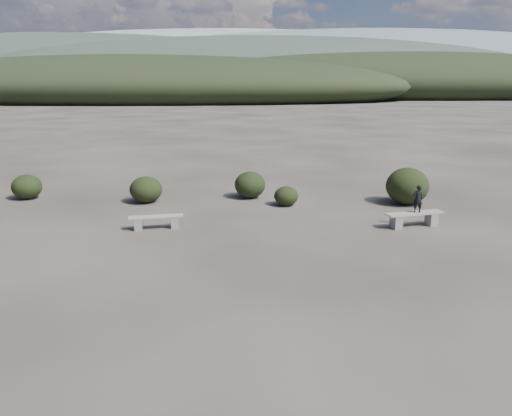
{
  "coord_description": "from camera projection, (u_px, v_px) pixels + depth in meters",
  "views": [
    {
      "loc": [
        -0.19,
        -9.48,
        4.52
      ],
      "look_at": [
        -0.19,
        3.5,
        1.1
      ],
      "focal_mm": 35.0,
      "sensor_mm": 36.0,
      "label": 1
    }
  ],
  "objects": [
    {
      "name": "ground",
      "position": [
        265.0,
        302.0,
        10.31
      ],
      "size": [
        1200.0,
        1200.0,
        0.0
      ],
      "primitive_type": "plane",
      "color": "#292420",
      "rests_on": "ground"
    },
    {
      "name": "bench_left",
      "position": [
        156.0,
        221.0,
        15.25
      ],
      "size": [
        1.68,
        0.66,
        0.41
      ],
      "rotation": [
        0.0,
        0.0,
        0.2
      ],
      "color": "slate",
      "rests_on": "ground"
    },
    {
      "name": "bench_right",
      "position": [
        414.0,
        218.0,
        15.44
      ],
      "size": [
        1.9,
        0.88,
        0.47
      ],
      "rotation": [
        0.0,
        0.0,
        0.28
      ],
      "color": "slate",
      "rests_on": "ground"
    },
    {
      "name": "seated_person",
      "position": [
        418.0,
        199.0,
        15.3
      ],
      "size": [
        0.33,
        0.23,
        0.86
      ],
      "primitive_type": "imported",
      "rotation": [
        0.0,
        0.0,
        3.22
      ],
      "color": "black",
      "rests_on": "bench_right"
    },
    {
      "name": "shrub_a",
      "position": [
        146.0,
        190.0,
        18.43
      ],
      "size": [
        1.19,
        1.19,
        0.97
      ],
      "primitive_type": "ellipsoid",
      "color": "black",
      "rests_on": "ground"
    },
    {
      "name": "shrub_b",
      "position": [
        250.0,
        185.0,
        19.14
      ],
      "size": [
        1.19,
        1.19,
        1.02
      ],
      "primitive_type": "ellipsoid",
      "color": "black",
      "rests_on": "ground"
    },
    {
      "name": "shrub_c",
      "position": [
        286.0,
        196.0,
        18.01
      ],
      "size": [
        0.88,
        0.88,
        0.7
      ],
      "primitive_type": "ellipsoid",
      "color": "black",
      "rests_on": "ground"
    },
    {
      "name": "shrub_d",
      "position": [
        407.0,
        186.0,
        18.15
      ],
      "size": [
        1.53,
        1.53,
        1.34
      ],
      "primitive_type": "ellipsoid",
      "color": "black",
      "rests_on": "ground"
    },
    {
      "name": "shrub_f",
      "position": [
        27.0,
        187.0,
        18.98
      ],
      "size": [
        1.11,
        1.11,
        0.94
      ],
      "primitive_type": "ellipsoid",
      "color": "black",
      "rests_on": "ground"
    },
    {
      "name": "mountain_ridges",
      "position": [
        245.0,
        67.0,
        335.45
      ],
      "size": [
        500.0,
        400.0,
        56.0
      ],
      "color": "black",
      "rests_on": "ground"
    }
  ]
}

